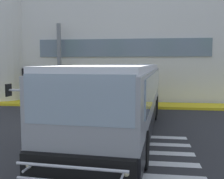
{
  "coord_description": "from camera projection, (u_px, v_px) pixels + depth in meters",
  "views": [
    {
      "loc": [
        2.76,
        -12.42,
        2.77
      ],
      "look_at": [
        1.03,
        0.4,
        1.5
      ],
      "focal_mm": 43.24,
      "sensor_mm": 36.0,
      "label": 1
    }
  ],
  "objects": [
    {
      "name": "entry_support_column",
      "position": [
        59.0,
        63.0,
        18.38
      ],
      "size": [
        0.28,
        0.28,
        5.27
      ],
      "primitive_type": "cylinder",
      "color": "slate",
      "rests_on": "boarding_curb"
    },
    {
      "name": "terminal_building",
      "position": [
        110.0,
        49.0,
        23.97
      ],
      "size": [
        19.49,
        13.8,
        8.13
      ],
      "color": "silver",
      "rests_on": "ground"
    },
    {
      "name": "safety_bollard_yellow",
      "position": [
        116.0,
        102.0,
        16.28
      ],
      "size": [
        0.18,
        0.18,
        0.9
      ],
      "primitive_type": "cylinder",
      "color": "yellow",
      "rests_on": "ground"
    },
    {
      "name": "bay_paint_stripes",
      "position": [
        123.0,
        151.0,
        8.48
      ],
      "size": [
        4.4,
        3.96,
        0.01
      ],
      "color": "silver",
      "rests_on": "ground"
    },
    {
      "name": "passenger_near_column",
      "position": [
        66.0,
        89.0,
        17.36
      ],
      "size": [
        0.59,
        0.38,
        1.68
      ],
      "color": "#1E2338",
      "rests_on": "boarding_curb"
    },
    {
      "name": "boarding_curb",
      "position": [
        105.0,
        104.0,
        17.61
      ],
      "size": [
        21.69,
        2.0,
        0.15
      ],
      "primitive_type": "cube",
      "color": "yellow",
      "rests_on": "ground"
    },
    {
      "name": "bus_main_foreground",
      "position": [
        122.0,
        99.0,
        10.93
      ],
      "size": [
        3.73,
        11.82,
        2.7
      ],
      "color": "gray",
      "rests_on": "ground"
    },
    {
      "name": "passenger_by_doorway",
      "position": [
        84.0,
        89.0,
        17.36
      ],
      "size": [
        0.57,
        0.32,
        1.68
      ],
      "color": "#4C4233",
      "rests_on": "boarding_curb"
    },
    {
      "name": "ground_plane",
      "position": [
        90.0,
        121.0,
        12.89
      ],
      "size": [
        80.0,
        90.0,
        0.02
      ],
      "primitive_type": "cube",
      "color": "#2B2B2D",
      "rests_on": "ground"
    }
  ]
}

